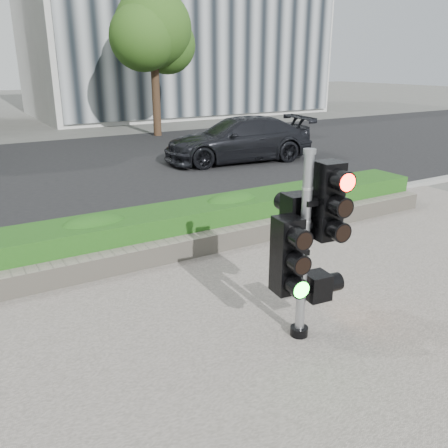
% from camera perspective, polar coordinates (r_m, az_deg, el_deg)
% --- Properties ---
extents(ground, '(120.00, 120.00, 0.00)m').
position_cam_1_polar(ground, '(6.72, 1.49, -9.79)').
color(ground, '#51514C').
rests_on(ground, ground).
extents(sidewalk, '(16.00, 11.00, 0.03)m').
position_cam_1_polar(sidewalk, '(5.15, 17.60, -20.75)').
color(sidewalk, '#9E9389').
rests_on(sidewalk, ground).
extents(road, '(60.00, 13.00, 0.02)m').
position_cam_1_polar(road, '(15.64, -18.60, 6.03)').
color(road, black).
rests_on(road, ground).
extents(curb, '(60.00, 0.25, 0.12)m').
position_cam_1_polar(curb, '(9.28, -8.96, -1.31)').
color(curb, gray).
rests_on(curb, ground).
extents(stone_wall, '(12.00, 0.32, 0.34)m').
position_cam_1_polar(stone_wall, '(8.15, -5.66, -3.00)').
color(stone_wall, gray).
rests_on(stone_wall, sidewalk).
extents(hedge, '(12.00, 1.00, 0.68)m').
position_cam_1_polar(hedge, '(8.65, -7.55, -0.56)').
color(hedge, '#397E26').
rests_on(hedge, sidewalk).
extents(building_right, '(18.00, 10.00, 12.00)m').
position_cam_1_polar(building_right, '(33.27, -6.06, 23.58)').
color(building_right, '#B7B7B2').
rests_on(building_right, ground).
extents(tree_right, '(4.10, 3.58, 6.53)m').
position_cam_1_polar(tree_right, '(22.31, -8.62, 21.92)').
color(tree_right, black).
rests_on(tree_right, ground).
extents(traffic_signal, '(0.82, 0.62, 2.31)m').
position_cam_1_polar(traffic_signal, '(5.57, 9.74, -1.55)').
color(traffic_signal, black).
rests_on(traffic_signal, sidewalk).
extents(car_dark, '(5.32, 2.79, 1.47)m').
position_cam_1_polar(car_dark, '(16.29, 1.74, 10.16)').
color(car_dark, black).
rests_on(car_dark, road).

